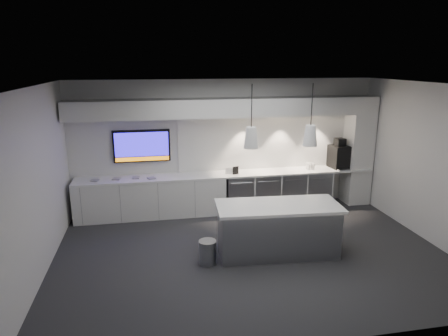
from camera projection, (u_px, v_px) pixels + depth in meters
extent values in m
plane|color=#2B2B2E|center=(251.00, 253.00, 7.27)|extent=(7.00, 7.00, 0.00)
plane|color=black|center=(254.00, 85.00, 6.50)|extent=(7.00, 7.00, 0.00)
plane|color=silver|center=(225.00, 145.00, 9.26)|extent=(7.00, 0.00, 7.00)
plane|color=silver|center=(308.00, 233.00, 4.51)|extent=(7.00, 0.00, 7.00)
plane|color=silver|center=(37.00, 185.00, 6.26)|extent=(0.00, 7.00, 7.00)
plane|color=silver|center=(432.00, 164.00, 7.51)|extent=(0.00, 7.00, 7.00)
cube|color=white|center=(228.00, 174.00, 9.11)|extent=(6.80, 0.65, 0.04)
cube|color=white|center=(151.00, 198.00, 8.91)|extent=(3.30, 0.63, 0.86)
cube|color=gray|center=(238.00, 193.00, 9.27)|extent=(0.60, 0.61, 0.85)
cube|color=gray|center=(265.00, 191.00, 9.39)|extent=(0.60, 0.61, 0.85)
cube|color=gray|center=(290.00, 189.00, 9.50)|extent=(0.60, 0.61, 0.85)
cube|color=gray|center=(315.00, 188.00, 9.61)|extent=(0.60, 0.61, 0.85)
cube|color=white|center=(275.00, 141.00, 9.44)|extent=(4.60, 0.03, 1.30)
cube|color=white|center=(228.00, 107.00, 8.74)|extent=(6.90, 0.60, 0.40)
cube|color=white|center=(358.00, 150.00, 9.60)|extent=(0.55, 0.55, 2.60)
cube|color=black|center=(142.00, 146.00, 8.85)|extent=(1.25, 0.06, 0.72)
cube|color=#2115C5|center=(142.00, 144.00, 8.81)|extent=(1.17, 0.00, 0.54)
cube|color=orange|center=(142.00, 159.00, 8.90)|extent=(1.17, 0.00, 0.09)
cube|color=gray|center=(278.00, 230.00, 7.16)|extent=(2.13, 0.97, 0.88)
cube|color=white|center=(278.00, 206.00, 7.04)|extent=(2.24, 1.08, 0.05)
cylinder|color=gray|center=(208.00, 252.00, 6.83)|extent=(0.40, 0.40, 0.43)
cube|color=black|center=(339.00, 157.00, 9.55)|extent=(0.44, 0.48, 0.54)
cube|color=black|center=(340.00, 142.00, 9.46)|extent=(0.24, 0.24, 0.18)
cube|color=gray|center=(343.00, 169.00, 9.39)|extent=(0.31, 0.23, 0.03)
cube|color=black|center=(236.00, 170.00, 9.02)|extent=(0.14, 0.06, 0.18)
cube|color=white|center=(229.00, 171.00, 9.05)|extent=(0.18, 0.04, 0.14)
cube|color=gray|center=(94.00, 180.00, 8.53)|extent=(0.20, 0.20, 0.02)
cube|color=gray|center=(116.00, 179.00, 8.64)|extent=(0.19, 0.19, 0.02)
cube|color=gray|center=(136.00, 178.00, 8.73)|extent=(0.18, 0.18, 0.02)
cube|color=gray|center=(151.00, 178.00, 8.70)|extent=(0.20, 0.20, 0.02)
cone|color=white|center=(251.00, 138.00, 6.63)|extent=(0.25, 0.25, 0.36)
cylinder|color=black|center=(252.00, 106.00, 6.49)|extent=(0.02, 0.02, 0.70)
cone|color=white|center=(310.00, 136.00, 6.81)|extent=(0.25, 0.25, 0.36)
cylinder|color=black|center=(312.00, 104.00, 6.68)|extent=(0.02, 0.02, 0.70)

